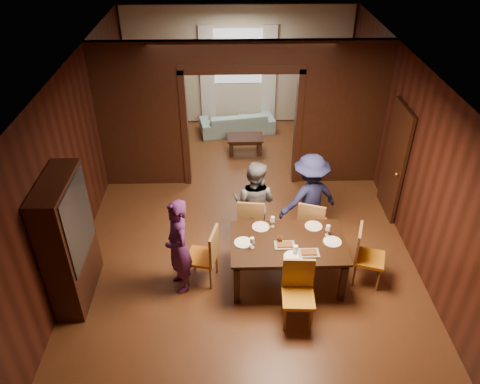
{
  "coord_description": "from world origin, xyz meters",
  "views": [
    {
      "loc": [
        -0.25,
        -6.63,
        5.24
      ],
      "look_at": [
        -0.08,
        -0.4,
        1.05
      ],
      "focal_mm": 35.0,
      "sensor_mm": 36.0,
      "label": 1
    }
  ],
  "objects_px": {
    "person_navy": "(309,198)",
    "dining_table": "(287,261)",
    "sofa": "(237,122)",
    "chair_far_r": "(312,223)",
    "chair_near": "(298,296)",
    "coffee_table": "(245,145)",
    "chair_far_l": "(251,220)",
    "hutch": "(68,241)",
    "chair_right": "(370,257)",
    "chair_left": "(202,255)",
    "person_grey": "(254,203)",
    "person_purple": "(178,247)"
  },
  "relations": [
    {
      "from": "person_navy",
      "to": "dining_table",
      "type": "bearing_deg",
      "value": 45.03
    },
    {
      "from": "person_navy",
      "to": "sofa",
      "type": "xyz_separation_m",
      "value": [
        -1.12,
        4.11,
        -0.54
      ]
    },
    {
      "from": "sofa",
      "to": "chair_far_r",
      "type": "height_order",
      "value": "chair_far_r"
    },
    {
      "from": "chair_near",
      "to": "coffee_table",
      "type": "bearing_deg",
      "value": 99.28
    },
    {
      "from": "coffee_table",
      "to": "chair_far_l",
      "type": "distance_m",
      "value": 3.21
    },
    {
      "from": "coffee_table",
      "to": "chair_far_r",
      "type": "distance_m",
      "value": 3.46
    },
    {
      "from": "chair_far_r",
      "to": "chair_far_l",
      "type": "bearing_deg",
      "value": 13.24
    },
    {
      "from": "hutch",
      "to": "person_navy",
      "type": "bearing_deg",
      "value": 19.02
    },
    {
      "from": "coffee_table",
      "to": "chair_right",
      "type": "bearing_deg",
      "value": -67.36
    },
    {
      "from": "dining_table",
      "to": "chair_far_r",
      "type": "bearing_deg",
      "value": 58.07
    },
    {
      "from": "sofa",
      "to": "chair_near",
      "type": "height_order",
      "value": "chair_near"
    },
    {
      "from": "person_navy",
      "to": "chair_far_r",
      "type": "relative_size",
      "value": 1.66
    },
    {
      "from": "coffee_table",
      "to": "chair_left",
      "type": "distance_m",
      "value": 4.16
    },
    {
      "from": "chair_far_r",
      "to": "dining_table",
      "type": "bearing_deg",
      "value": 77.15
    },
    {
      "from": "person_grey",
      "to": "chair_far_l",
      "type": "xyz_separation_m",
      "value": [
        -0.04,
        -0.06,
        -0.29
      ]
    },
    {
      "from": "chair_right",
      "to": "chair_far_r",
      "type": "height_order",
      "value": "same"
    },
    {
      "from": "person_grey",
      "to": "dining_table",
      "type": "relative_size",
      "value": 0.91
    },
    {
      "from": "person_navy",
      "to": "hutch",
      "type": "xyz_separation_m",
      "value": [
        -3.61,
        -1.24,
        0.19
      ]
    },
    {
      "from": "chair_far_r",
      "to": "coffee_table",
      "type": "bearing_deg",
      "value": -54.23
    },
    {
      "from": "chair_left",
      "to": "chair_right",
      "type": "relative_size",
      "value": 1.0
    },
    {
      "from": "person_grey",
      "to": "chair_right",
      "type": "distance_m",
      "value": 2.01
    },
    {
      "from": "person_navy",
      "to": "person_grey",
      "type": "bearing_deg",
      "value": -15.85
    },
    {
      "from": "person_grey",
      "to": "hutch",
      "type": "relative_size",
      "value": 0.78
    },
    {
      "from": "person_purple",
      "to": "dining_table",
      "type": "distance_m",
      "value": 1.67
    },
    {
      "from": "person_grey",
      "to": "dining_table",
      "type": "bearing_deg",
      "value": 136.35
    },
    {
      "from": "person_purple",
      "to": "person_grey",
      "type": "xyz_separation_m",
      "value": [
        1.16,
        1.07,
        -0.01
      ]
    },
    {
      "from": "person_purple",
      "to": "dining_table",
      "type": "xyz_separation_m",
      "value": [
        1.62,
        0.1,
        -0.4
      ]
    },
    {
      "from": "dining_table",
      "to": "chair_left",
      "type": "xyz_separation_m",
      "value": [
        -1.3,
        0.04,
        0.1
      ]
    },
    {
      "from": "person_grey",
      "to": "coffee_table",
      "type": "height_order",
      "value": "person_grey"
    },
    {
      "from": "person_navy",
      "to": "hutch",
      "type": "distance_m",
      "value": 3.82
    },
    {
      "from": "person_purple",
      "to": "person_navy",
      "type": "xyz_separation_m",
      "value": [
        2.09,
        1.15,
        0.02
      ]
    },
    {
      "from": "chair_far_l",
      "to": "chair_left",
      "type": "bearing_deg",
      "value": 54.61
    },
    {
      "from": "chair_right",
      "to": "hutch",
      "type": "distance_m",
      "value": 4.42
    },
    {
      "from": "dining_table",
      "to": "chair_far_r",
      "type": "distance_m",
      "value": 0.96
    },
    {
      "from": "person_grey",
      "to": "person_navy",
      "type": "relative_size",
      "value": 0.96
    },
    {
      "from": "dining_table",
      "to": "chair_right",
      "type": "bearing_deg",
      "value": -2.36
    },
    {
      "from": "dining_table",
      "to": "person_purple",
      "type": "bearing_deg",
      "value": -176.57
    },
    {
      "from": "coffee_table",
      "to": "chair_far_r",
      "type": "bearing_deg",
      "value": -73.3
    },
    {
      "from": "dining_table",
      "to": "chair_near",
      "type": "height_order",
      "value": "chair_near"
    },
    {
      "from": "person_purple",
      "to": "chair_left",
      "type": "height_order",
      "value": "person_purple"
    },
    {
      "from": "person_navy",
      "to": "coffee_table",
      "type": "height_order",
      "value": "person_navy"
    },
    {
      "from": "person_navy",
      "to": "dining_table",
      "type": "height_order",
      "value": "person_navy"
    },
    {
      "from": "chair_right",
      "to": "chair_far_l",
      "type": "relative_size",
      "value": 1.0
    },
    {
      "from": "hutch",
      "to": "person_grey",
      "type": "bearing_deg",
      "value": 23.4
    },
    {
      "from": "coffee_table",
      "to": "chair_far_l",
      "type": "bearing_deg",
      "value": -90.25
    },
    {
      "from": "person_purple",
      "to": "person_grey",
      "type": "height_order",
      "value": "person_purple"
    },
    {
      "from": "chair_far_r",
      "to": "person_grey",
      "type": "bearing_deg",
      "value": 9.39
    },
    {
      "from": "person_purple",
      "to": "chair_right",
      "type": "xyz_separation_m",
      "value": [
        2.87,
        0.05,
        -0.3
      ]
    },
    {
      "from": "chair_far_r",
      "to": "chair_left",
      "type": "bearing_deg",
      "value": 42.16
    },
    {
      "from": "person_navy",
      "to": "chair_right",
      "type": "distance_m",
      "value": 1.39
    }
  ]
}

